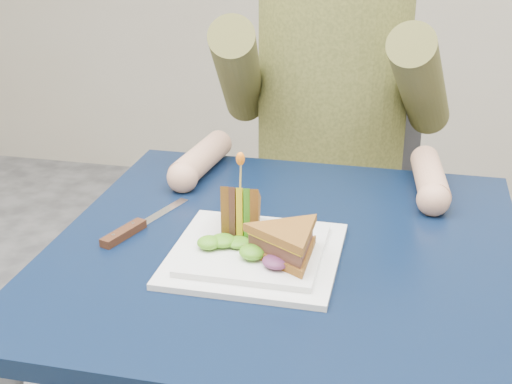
% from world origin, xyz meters
% --- Properties ---
extents(table, '(0.75, 0.75, 0.73)m').
position_xyz_m(table, '(0.00, 0.00, 0.65)').
color(table, black).
rests_on(table, ground).
extents(chair, '(0.42, 0.40, 0.93)m').
position_xyz_m(chair, '(0.00, 0.66, 0.54)').
color(chair, '#47474C').
rests_on(chair, ground).
extents(diner, '(0.54, 0.59, 0.74)m').
position_xyz_m(diner, '(-0.00, 0.55, 0.91)').
color(diner, brown).
rests_on(diner, chair).
extents(plate, '(0.26, 0.26, 0.02)m').
position_xyz_m(plate, '(-0.04, -0.05, 0.74)').
color(plate, white).
rests_on(plate, table).
extents(sandwich_flat, '(0.19, 0.19, 0.05)m').
position_xyz_m(sandwich_flat, '(0.02, -0.08, 0.78)').
color(sandwich_flat, brown).
rests_on(sandwich_flat, plate).
extents(sandwich_upright, '(0.08, 0.13, 0.13)m').
position_xyz_m(sandwich_upright, '(-0.07, -0.01, 0.78)').
color(sandwich_upright, brown).
rests_on(sandwich_upright, plate).
extents(fork, '(0.03, 0.18, 0.01)m').
position_xyz_m(fork, '(-0.13, -0.07, 0.73)').
color(fork, silver).
rests_on(fork, table).
extents(knife, '(0.08, 0.22, 0.02)m').
position_xyz_m(knife, '(-0.26, -0.01, 0.74)').
color(knife, silver).
rests_on(knife, table).
extents(toothpick, '(0.01, 0.01, 0.06)m').
position_xyz_m(toothpick, '(-0.07, -0.01, 0.85)').
color(toothpick, tan).
rests_on(toothpick, sandwich_upright).
extents(toothpick_frill, '(0.01, 0.01, 0.02)m').
position_xyz_m(toothpick_frill, '(-0.07, -0.01, 0.88)').
color(toothpick_frill, orange).
rests_on(toothpick_frill, sandwich_upright).
extents(lettuce_spill, '(0.15, 0.13, 0.02)m').
position_xyz_m(lettuce_spill, '(-0.03, -0.04, 0.76)').
color(lettuce_spill, '#337A14').
rests_on(lettuce_spill, plate).
extents(onion_ring, '(0.04, 0.04, 0.02)m').
position_xyz_m(onion_ring, '(-0.02, -0.05, 0.77)').
color(onion_ring, '#9E4C7A').
rests_on(onion_ring, plate).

